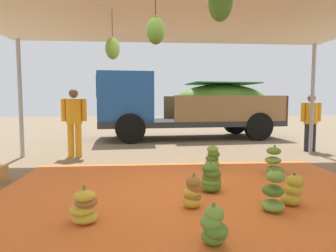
% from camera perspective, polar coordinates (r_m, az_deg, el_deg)
% --- Properties ---
extents(ground_plane, '(40.00, 40.00, 0.00)m').
position_cam_1_polar(ground_plane, '(7.63, 0.96, -5.89)').
color(ground_plane, '#7F6B51').
extents(tarp_orange, '(5.99, 4.32, 0.01)m').
position_cam_1_polar(tarp_orange, '(4.74, 4.53, -12.57)').
color(tarp_orange, orange).
rests_on(tarp_orange, ground).
extents(banana_bunch_1, '(0.41, 0.42, 0.44)m').
position_cam_1_polar(banana_bunch_1, '(3.73, -15.61, -14.67)').
color(banana_bunch_1, gold).
rests_on(banana_bunch_1, tarp_orange).
extents(banana_bunch_2, '(0.38, 0.38, 0.45)m').
position_cam_1_polar(banana_bunch_2, '(4.47, 22.65, -11.32)').
color(banana_bunch_2, gold).
rests_on(banana_bunch_2, tarp_orange).
extents(banana_bunch_3, '(0.38, 0.39, 0.49)m').
position_cam_1_polar(banana_bunch_3, '(6.50, 8.49, -5.85)').
color(banana_bunch_3, '#6B9E38').
rests_on(banana_bunch_3, tarp_orange).
extents(banana_bunch_4, '(0.48, 0.47, 0.56)m').
position_cam_1_polar(banana_bunch_4, '(6.21, 19.50, -6.38)').
color(banana_bunch_4, '#60932D').
rests_on(banana_bunch_4, tarp_orange).
extents(banana_bunch_5, '(0.44, 0.45, 0.48)m').
position_cam_1_polar(banana_bunch_5, '(4.77, 8.22, -9.82)').
color(banana_bunch_5, '#477523').
rests_on(banana_bunch_5, tarp_orange).
extents(banana_bunch_6, '(0.34, 0.35, 0.46)m').
position_cam_1_polar(banana_bunch_6, '(4.07, 4.73, -12.54)').
color(banana_bunch_6, gold).
rests_on(banana_bunch_6, tarp_orange).
extents(banana_bunch_7, '(0.35, 0.35, 0.43)m').
position_cam_1_polar(banana_bunch_7, '(3.11, 8.71, -18.46)').
color(banana_bunch_7, '#518428').
rests_on(banana_bunch_7, tarp_orange).
extents(banana_bunch_8, '(0.36, 0.37, 0.58)m').
position_cam_1_polar(banana_bunch_8, '(4.13, 19.40, -11.89)').
color(banana_bunch_8, '#75A83D').
rests_on(banana_bunch_8, tarp_orange).
extents(cargo_truck_main, '(6.87, 2.94, 2.40)m').
position_cam_1_polar(cargo_truck_main, '(11.34, 3.48, 4.08)').
color(cargo_truck_main, '#2D2D2D').
rests_on(cargo_truck_main, ground).
extents(worker_0, '(0.58, 0.36, 1.59)m').
position_cam_1_polar(worker_0, '(9.26, 25.50, 1.33)').
color(worker_0, '#26262D').
rests_on(worker_0, ground).
extents(worker_1, '(0.63, 0.38, 1.72)m').
position_cam_1_polar(worker_1, '(7.88, -17.42, 1.56)').
color(worker_1, orange).
rests_on(worker_1, ground).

